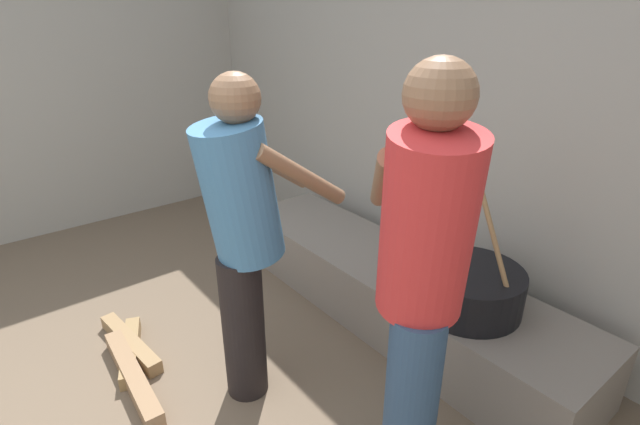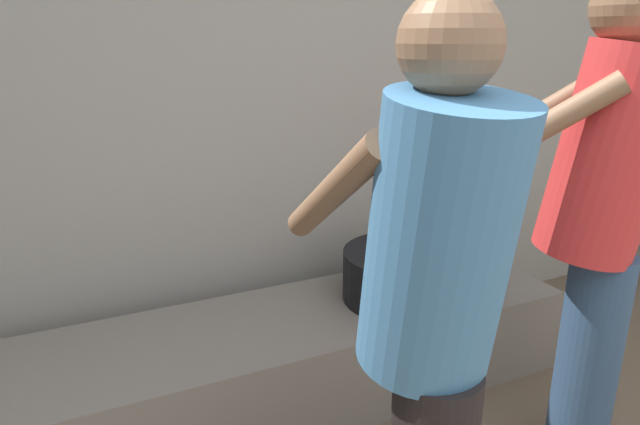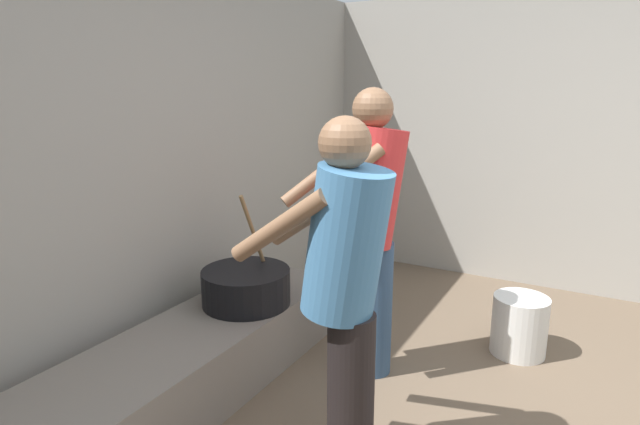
{
  "view_description": "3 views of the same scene",
  "coord_description": "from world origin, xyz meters",
  "px_view_note": "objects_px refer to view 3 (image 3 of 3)",
  "views": [
    {
      "loc": [
        1.58,
        0.2,
        1.75
      ],
      "look_at": [
        -0.35,
        1.73,
        0.68
      ],
      "focal_mm": 26.43,
      "sensor_mm": 36.0,
      "label": 1
    },
    {
      "loc": [
        -0.76,
        0.2,
        1.44
      ],
      "look_at": [
        -0.05,
        1.71,
        0.91
      ],
      "focal_mm": 31.2,
      "sensor_mm": 36.0,
      "label": 2
    },
    {
      "loc": [
        -1.85,
        0.2,
        1.64
      ],
      "look_at": [
        0.31,
        1.4,
        1.04
      ],
      "focal_mm": 29.5,
      "sensor_mm": 36.0,
      "label": 3
    }
  ],
  "objects_px": {
    "cook_in_red_shirt": "(371,217)",
    "bucket_white_plastic": "(519,325)",
    "cooking_pot_main": "(246,286)",
    "cook_in_blue_shirt": "(345,282)"
  },
  "relations": [
    {
      "from": "cooking_pot_main",
      "to": "bucket_white_plastic",
      "type": "xyz_separation_m",
      "value": [
        0.9,
        -1.42,
        -0.3
      ]
    },
    {
      "from": "bucket_white_plastic",
      "to": "cook_in_red_shirt",
      "type": "bearing_deg",
      "value": 132.14
    },
    {
      "from": "bucket_white_plastic",
      "to": "cook_in_blue_shirt",
      "type": "bearing_deg",
      "value": 161.2
    },
    {
      "from": "cooking_pot_main",
      "to": "cook_in_red_shirt",
      "type": "height_order",
      "value": "cook_in_red_shirt"
    },
    {
      "from": "cook_in_red_shirt",
      "to": "bucket_white_plastic",
      "type": "distance_m",
      "value": 1.24
    },
    {
      "from": "cooking_pot_main",
      "to": "cook_in_blue_shirt",
      "type": "bearing_deg",
      "value": -120.93
    },
    {
      "from": "cooking_pot_main",
      "to": "cook_in_red_shirt",
      "type": "xyz_separation_m",
      "value": [
        0.24,
        -0.69,
        0.45
      ]
    },
    {
      "from": "cook_in_red_shirt",
      "to": "cook_in_blue_shirt",
      "type": "bearing_deg",
      "value": -163.47
    },
    {
      "from": "cook_in_blue_shirt",
      "to": "cook_in_red_shirt",
      "type": "bearing_deg",
      "value": 16.53
    },
    {
      "from": "cook_in_red_shirt",
      "to": "bucket_white_plastic",
      "type": "height_order",
      "value": "cook_in_red_shirt"
    }
  ]
}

